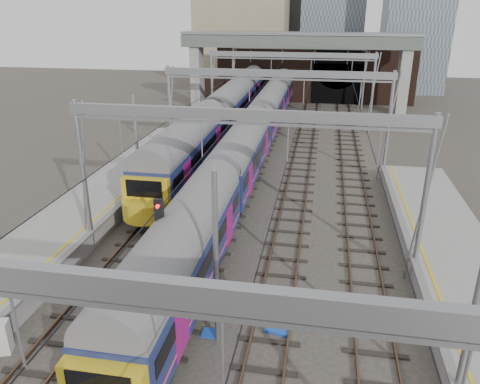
% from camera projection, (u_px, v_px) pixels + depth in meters
% --- Properties ---
extents(ground, '(160.00, 160.00, 0.00)m').
position_uv_depth(ground, '(205.00, 377.00, 16.43)').
color(ground, '#38332D').
rests_on(ground, ground).
extents(tracks, '(14.40, 80.00, 0.22)m').
position_uv_depth(tracks, '(262.00, 208.00, 30.13)').
color(tracks, '#4C3828').
rests_on(tracks, ground).
extents(overhead_line, '(16.80, 80.00, 8.00)m').
position_uv_depth(overhead_line, '(276.00, 89.00, 33.64)').
color(overhead_line, gray).
rests_on(overhead_line, ground).
extents(retaining_wall, '(28.00, 2.75, 9.00)m').
position_uv_depth(retaining_wall, '(310.00, 69.00, 62.08)').
color(retaining_wall, '#321E16').
rests_on(retaining_wall, ground).
extents(overbridge, '(28.00, 3.00, 9.25)m').
position_uv_depth(overbridge, '(298.00, 50.00, 55.80)').
color(overbridge, gray).
rests_on(overbridge, ground).
extents(train_main, '(2.56, 59.25, 4.48)m').
position_uv_depth(train_main, '(257.00, 130.00, 39.78)').
color(train_main, black).
rests_on(train_main, ground).
extents(train_second, '(2.79, 48.47, 4.81)m').
position_uv_depth(train_second, '(230.00, 107.00, 48.09)').
color(train_second, black).
rests_on(train_second, ground).
extents(signal_near_left, '(0.38, 0.48, 5.13)m').
position_uv_depth(signal_near_left, '(162.00, 242.00, 19.00)').
color(signal_near_left, black).
rests_on(signal_near_left, ground).
extents(relay_cabinet, '(0.81, 0.75, 1.33)m').
position_uv_depth(relay_cabinet, '(1.00, 337.00, 17.37)').
color(relay_cabinet, silver).
rests_on(relay_cabinet, ground).
extents(equip_cover_a, '(0.80, 0.58, 0.09)m').
position_uv_depth(equip_cover_a, '(212.00, 334.00, 18.53)').
color(equip_cover_a, '#1849B8').
rests_on(equip_cover_a, ground).
extents(equip_cover_b, '(1.07, 0.84, 0.11)m').
position_uv_depth(equip_cover_b, '(278.00, 329.00, 18.78)').
color(equip_cover_b, '#1849B8').
rests_on(equip_cover_b, ground).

